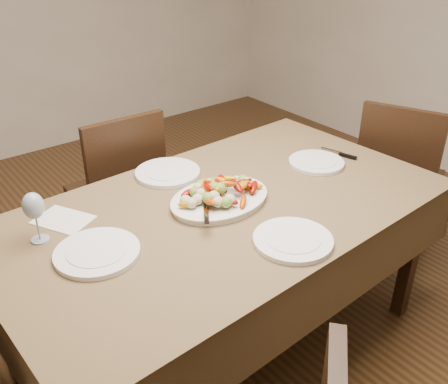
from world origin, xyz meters
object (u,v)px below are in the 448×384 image
Objects in this scene: plate_near at (293,240)px; chair_right at (400,178)px; plate_right at (316,163)px; chair_far at (115,192)px; plate_far at (168,173)px; dining_table at (224,280)px; plate_left at (97,253)px; serving_platter at (220,200)px; wine_glass at (35,216)px.

chair_right is at bearing 15.95° from plate_near.
plate_right is at bearing 66.13° from chair_right.
plate_far is (0.05, -0.48, 0.29)m from chair_far.
plate_right and plate_far have the same top height.
plate_left is (-0.55, 0.01, 0.39)m from dining_table.
serving_platter is at bearing -85.33° from plate_far.
plate_far is at bearing 52.70° from chair_right.
serving_platter reaches higher than plate_left.
chair_right reaches higher than serving_platter.
dining_table is 0.70m from plate_right.
chair_far is 3.22× the size of plate_left.
chair_right reaches higher than plate_near.
plate_left is 1.13m from plate_right.
wine_glass reaches higher than dining_table.
wine_glass is at bearing 120.09° from plate_left.
wine_glass is at bearing 164.27° from serving_platter.
plate_left is 0.69m from plate_near.
plate_right is 0.88× the size of plate_far.
serving_platter is at bearing 67.47° from chair_right.
serving_platter is 1.46× the size of plate_near.
chair_right is 1.99m from wine_glass.
chair_right is 3.31× the size of plate_near.
plate_left is at bearing -178.82° from plate_right.
chair_far is at bearing 47.06° from wine_glass.
serving_platter is 1.63× the size of plate_right.
plate_far is at bearing 150.45° from plate_right.
chair_right is 1.31m from serving_platter.
dining_table is 4.38× the size of serving_platter.
plate_left and plate_right have the same top height.
chair_far is 4.64× the size of wine_glass.
dining_table is 0.53m from plate_near.
chair_far is 3.25× the size of plate_far.
serving_platter is at bearing 2.14° from plate_left.
plate_near is (-1.24, -0.35, 0.29)m from chair_right.
chair_right reaches higher than plate_far.
wine_glass is at bearing 48.59° from chair_far.
dining_table is 6.41× the size of plate_near.
wine_glass is at bearing 162.15° from dining_table.
serving_platter is at bearing 94.88° from plate_near.
plate_right is (0.58, 0.03, 0.39)m from dining_table.
plate_far is (-0.61, 0.34, 0.00)m from plate_right.
plate_far is (-1.30, 0.38, 0.29)m from chair_right.
plate_near is at bearing -31.98° from plate_left.
plate_left is 1.03× the size of plate_near.
plate_left is 0.64m from plate_far.
chair_far is at bearing 36.25° from chair_right.
chair_far reaches higher than serving_platter.
chair_far is at bearing 95.10° from serving_platter.
wine_glass is (-0.70, 0.57, 0.09)m from plate_near.
chair_far reaches higher than plate_near.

